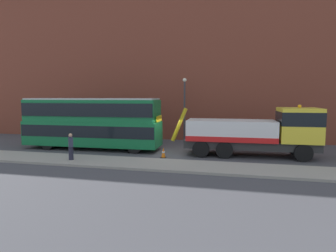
% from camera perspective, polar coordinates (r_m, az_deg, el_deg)
% --- Properties ---
extents(ground_plane, '(120.00, 120.00, 0.00)m').
position_cam_1_polar(ground_plane, '(21.42, 0.85, -5.35)').
color(ground_plane, '#424247').
extents(near_kerb, '(60.00, 2.80, 0.15)m').
position_cam_1_polar(near_kerb, '(17.42, -2.08, -7.75)').
color(near_kerb, gray).
rests_on(near_kerb, ground_plane).
extents(building_facade, '(60.00, 1.50, 16.00)m').
position_cam_1_polar(building_facade, '(27.99, 3.90, 13.90)').
color(building_facade, brown).
rests_on(building_facade, ground_plane).
extents(recovery_tow_truck, '(10.17, 2.83, 3.67)m').
position_cam_1_polar(recovery_tow_truck, '(20.76, 17.39, -1.07)').
color(recovery_tow_truck, '#2D2D2D').
rests_on(recovery_tow_truck, ground_plane).
extents(double_decker_bus, '(11.09, 2.79, 4.06)m').
position_cam_1_polar(double_decker_bus, '(23.36, -15.07, 0.92)').
color(double_decker_bus, '#146B38').
rests_on(double_decker_bus, ground_plane).
extents(pedestrian_onlooker, '(0.45, 0.48, 1.71)m').
position_cam_1_polar(pedestrian_onlooker, '(19.23, -18.95, -4.00)').
color(pedestrian_onlooker, '#232333').
rests_on(pedestrian_onlooker, near_kerb).
extents(traffic_cone_near_bus, '(0.36, 0.36, 0.72)m').
position_cam_1_polar(traffic_cone_near_bus, '(19.58, -0.94, -5.42)').
color(traffic_cone_near_bus, orange).
rests_on(traffic_cone_near_bus, ground_plane).
extents(street_lamp, '(0.36, 0.36, 5.83)m').
position_cam_1_polar(street_lamp, '(25.55, 3.34, 4.32)').
color(street_lamp, '#38383D').
rests_on(street_lamp, ground_plane).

